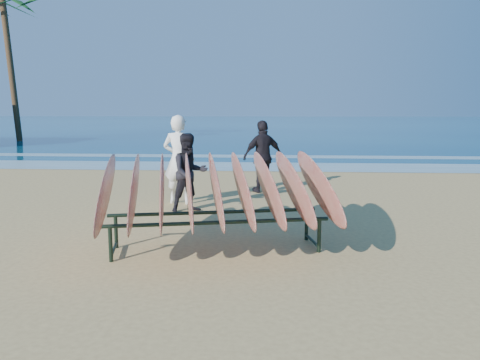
% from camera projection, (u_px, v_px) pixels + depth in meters
% --- Properties ---
extents(ground, '(120.00, 120.00, 0.00)m').
position_uv_depth(ground, '(236.00, 253.00, 6.83)').
color(ground, tan).
rests_on(ground, ground).
extents(ocean, '(160.00, 160.00, 0.00)m').
position_uv_depth(ocean, '(269.00, 123.00, 61.04)').
color(ocean, navy).
rests_on(ocean, ground).
extents(foam_near, '(160.00, 160.00, 0.00)m').
position_uv_depth(foam_near, '(258.00, 166.00, 16.69)').
color(foam_near, white).
rests_on(foam_near, ground).
extents(foam_far, '(160.00, 160.00, 0.00)m').
position_uv_depth(foam_far, '(261.00, 156.00, 20.14)').
color(foam_far, white).
rests_on(foam_far, ground).
extents(surfboard_rack, '(3.64, 3.17, 1.54)m').
position_uv_depth(surfboard_rack, '(216.00, 189.00, 6.82)').
color(surfboard_rack, black).
rests_on(surfboard_rack, ground).
extents(person_white, '(0.77, 0.57, 1.94)m').
position_uv_depth(person_white, '(179.00, 160.00, 10.19)').
color(person_white, white).
rests_on(person_white, ground).
extents(person_dark_a, '(0.98, 0.92, 1.59)m').
position_uv_depth(person_dark_a, '(189.00, 173.00, 9.40)').
color(person_dark_a, black).
rests_on(person_dark_a, ground).
extents(person_dark_b, '(1.13, 0.85, 1.79)m').
position_uv_depth(person_dark_b, '(263.00, 157.00, 11.57)').
color(person_dark_b, black).
rests_on(person_dark_b, ground).
extents(palm_mid, '(5.20, 5.20, 8.96)m').
position_uv_depth(palm_mid, '(6.00, 6.00, 27.70)').
color(palm_mid, brown).
rests_on(palm_mid, ground).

